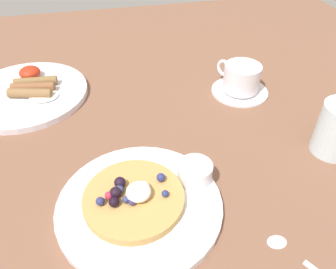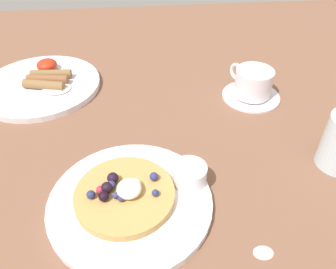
# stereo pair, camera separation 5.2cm
# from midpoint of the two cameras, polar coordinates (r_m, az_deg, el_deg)

# --- Properties ---
(ground_plane) EXTENTS (1.51, 1.54, 0.03)m
(ground_plane) POSITION_cam_midpoint_polar(r_m,az_deg,el_deg) (0.61, -5.04, -5.28)
(ground_plane) COLOR brown
(pancake_plate) EXTENTS (0.25, 0.25, 0.01)m
(pancake_plate) POSITION_cam_midpoint_polar(r_m,az_deg,el_deg) (0.52, -7.75, -12.01)
(pancake_plate) COLOR white
(pancake_plate) RESTS_ON ground_plane
(pancake_with_berries) EXTENTS (0.15, 0.15, 0.04)m
(pancake_with_berries) POSITION_cam_midpoint_polar(r_m,az_deg,el_deg) (0.51, -8.82, -10.65)
(pancake_with_berries) COLOR tan
(pancake_with_berries) RESTS_ON pancake_plate
(syrup_ramekin) EXTENTS (0.06, 0.06, 0.03)m
(syrup_ramekin) POSITION_cam_midpoint_polar(r_m,az_deg,el_deg) (0.53, 1.87, -6.46)
(syrup_ramekin) COLOR white
(syrup_ramekin) RESTS_ON pancake_plate
(breakfast_plate) EXTENTS (0.27, 0.27, 0.01)m
(breakfast_plate) POSITION_cam_midpoint_polar(r_m,az_deg,el_deg) (0.82, -24.78, 6.23)
(breakfast_plate) COLOR white
(breakfast_plate) RESTS_ON ground_plane
(fried_breakfast) EXTENTS (0.11, 0.14, 0.03)m
(fried_breakfast) POSITION_cam_midpoint_polar(r_m,az_deg,el_deg) (0.82, -23.69, 7.86)
(fried_breakfast) COLOR brown
(fried_breakfast) RESTS_ON breakfast_plate
(coffee_saucer) EXTENTS (0.13, 0.13, 0.01)m
(coffee_saucer) POSITION_cam_midpoint_polar(r_m,az_deg,el_deg) (0.77, 10.24, 7.35)
(coffee_saucer) COLOR silver
(coffee_saucer) RESTS_ON ground_plane
(coffee_cup) EXTENTS (0.08, 0.10, 0.06)m
(coffee_cup) POSITION_cam_midpoint_polar(r_m,az_deg,el_deg) (0.76, 10.45, 9.58)
(coffee_cup) COLOR white
(coffee_cup) RESTS_ON coffee_saucer
(teaspoon) EXTENTS (0.08, 0.12, 0.01)m
(teaspoon) POSITION_cam_midpoint_polar(r_m,az_deg,el_deg) (0.50, 18.04, -19.03)
(teaspoon) COLOR silver
(teaspoon) RESTS_ON ground_plane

